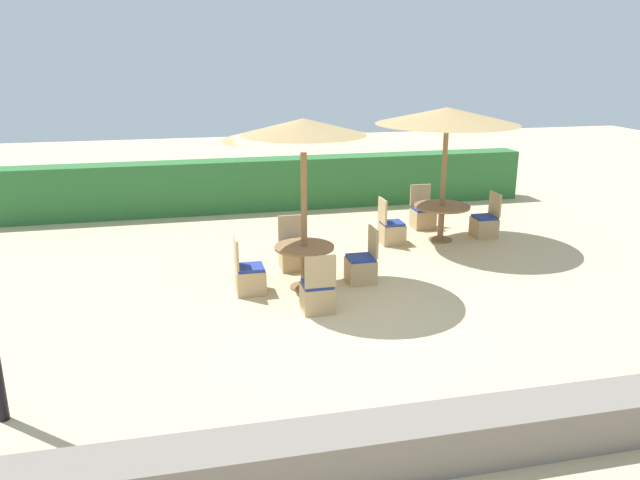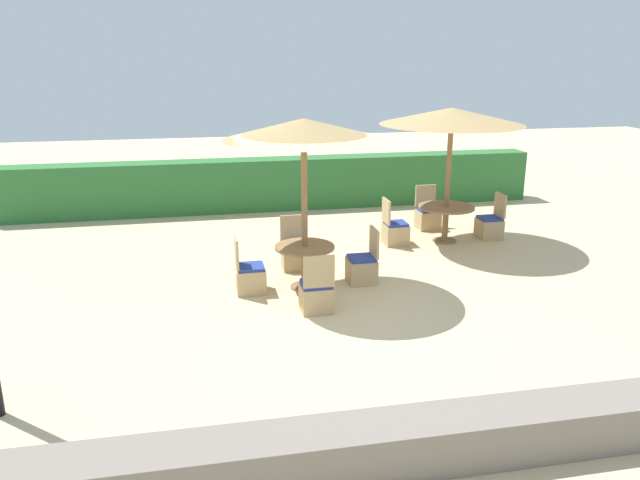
% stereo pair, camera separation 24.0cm
% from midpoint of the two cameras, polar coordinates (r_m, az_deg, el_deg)
% --- Properties ---
extents(ground_plane, '(40.00, 40.00, 0.00)m').
position_cam_midpoint_polar(ground_plane, '(9.48, 0.08, -6.25)').
color(ground_plane, '#D1BA8C').
extents(hedge_row, '(13.00, 0.70, 1.24)m').
position_cam_midpoint_polar(hedge_row, '(15.28, -5.28, 5.11)').
color(hedge_row, '#2D6B33').
rests_on(hedge_row, ground_plane).
extents(stone_border, '(10.00, 0.56, 0.48)m').
position_cam_midpoint_polar(stone_border, '(6.17, 8.40, -17.71)').
color(stone_border, slate).
rests_on(stone_border, ground_plane).
extents(parasol_center, '(2.50, 2.50, 2.75)m').
position_cam_midpoint_polar(parasol_center, '(9.64, -2.25, 10.01)').
color(parasol_center, olive).
rests_on(parasol_center, ground_plane).
extents(round_table_center, '(0.97, 0.97, 0.72)m').
position_cam_midpoint_polar(round_table_center, '(10.09, -2.12, -1.48)').
color(round_table_center, olive).
rests_on(round_table_center, ground_plane).
extents(patio_chair_center_north, '(0.46, 0.46, 0.93)m').
position_cam_midpoint_polar(patio_chair_center_north, '(11.09, -3.10, -1.31)').
color(patio_chair_center_north, tan).
rests_on(patio_chair_center_north, ground_plane).
extents(patio_chair_center_south, '(0.46, 0.46, 0.93)m').
position_cam_midpoint_polar(patio_chair_center_south, '(9.28, -0.97, -5.02)').
color(patio_chair_center_south, tan).
rests_on(patio_chair_center_south, ground_plane).
extents(patio_chair_center_west, '(0.46, 0.46, 0.93)m').
position_cam_midpoint_polar(patio_chair_center_west, '(10.05, -7.17, -3.39)').
color(patio_chair_center_west, tan).
rests_on(patio_chair_center_west, ground_plane).
extents(patio_chair_center_east, '(0.46, 0.46, 0.93)m').
position_cam_midpoint_polar(patio_chair_center_east, '(10.45, 3.17, -2.48)').
color(patio_chair_center_east, tan).
rests_on(patio_chair_center_east, ground_plane).
extents(parasol_back_right, '(2.80, 2.80, 2.68)m').
position_cam_midpoint_polar(parasol_back_right, '(12.52, 11.01, 11.04)').
color(parasol_back_right, olive).
rests_on(parasol_back_right, ground_plane).
extents(round_table_back_right, '(1.13, 1.13, 0.74)m').
position_cam_midpoint_polar(round_table_back_right, '(12.85, 10.53, 2.49)').
color(round_table_back_right, olive).
rests_on(round_table_back_right, ground_plane).
extents(patio_chair_back_right_north, '(0.46, 0.46, 0.93)m').
position_cam_midpoint_polar(patio_chair_back_right_north, '(13.80, 8.88, 2.17)').
color(patio_chair_back_right_north, tan).
rests_on(patio_chair_back_right_north, ground_plane).
extents(patio_chair_back_right_west, '(0.46, 0.46, 0.93)m').
position_cam_midpoint_polar(patio_chair_back_right_west, '(12.58, 5.97, 0.84)').
color(patio_chair_back_right_west, tan).
rests_on(patio_chair_back_right_west, ground_plane).
extents(patio_chair_back_right_east, '(0.46, 0.46, 0.93)m').
position_cam_midpoint_polar(patio_chair_back_right_east, '(13.39, 14.35, 1.38)').
color(patio_chair_back_right_east, tan).
rests_on(patio_chair_back_right_east, ground_plane).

